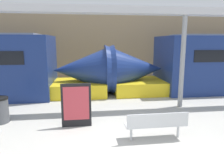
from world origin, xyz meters
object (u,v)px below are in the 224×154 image
at_px(trash_bin, 0,110).
at_px(poster_board, 76,105).
at_px(bench_near, 156,123).
at_px(support_column_near, 182,63).

bearing_deg(trash_bin, poster_board, -14.12).
bearing_deg(poster_board, bench_near, -28.19).
height_order(bench_near, poster_board, poster_board).
bearing_deg(poster_board, support_column_near, 19.51).
bearing_deg(support_column_near, trash_bin, -172.90).
bearing_deg(trash_bin, support_column_near, 7.10).
distance_m(bench_near, trash_bin, 5.32).
xyz_separation_m(bench_near, support_column_near, (2.07, 2.78, 1.41)).
relative_size(poster_board, support_column_near, 0.38).
distance_m(bench_near, poster_board, 2.61).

